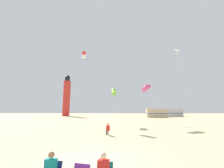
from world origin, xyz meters
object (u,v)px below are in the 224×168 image
object	(u,v)px
kite_flyer_standing	(108,129)
lighthouse_distant	(67,96)
kite_tube_lime	(114,92)
kite_tube_rainbow	(146,88)
rv_van_tan	(157,113)
kite_box_scarlet	(84,55)
rv_van_silver	(173,113)
kite_diamond_violet	(146,89)
kite_diamond_white	(177,53)

from	to	relation	value
kite_flyer_standing	lighthouse_distant	bearing A→B (deg)	-82.54
kite_tube_lime	kite_tube_rainbow	xyz separation A→B (m)	(5.10, -2.28, 0.31)
kite_tube_lime	rv_van_tan	world-z (taller)	kite_tube_lime
kite_box_scarlet	kite_flyer_standing	bearing A→B (deg)	-66.36
kite_tube_rainbow	lighthouse_distant	distance (m)	45.26
kite_tube_rainbow	rv_van_silver	size ratio (longest dim) A/B	0.99
kite_flyer_standing	rv_van_tan	world-z (taller)	rv_van_tan
lighthouse_distant	rv_van_silver	world-z (taller)	lighthouse_distant
kite_box_scarlet	kite_diamond_violet	xyz separation A→B (m)	(11.99, 1.53, -6.54)
kite_box_scarlet	rv_van_silver	distance (m)	41.04
rv_van_tan	kite_diamond_violet	bearing A→B (deg)	-108.18
lighthouse_distant	rv_van_tan	xyz separation A→B (m)	(33.03, -10.61, -6.45)
kite_diamond_white	kite_tube_rainbow	bearing A→B (deg)	-179.64
kite_box_scarlet	kite_tube_rainbow	xyz separation A→B (m)	(10.91, -4.45, -7.06)
lighthouse_distant	kite_flyer_standing	bearing A→B (deg)	-66.97
kite_flyer_standing	kite_diamond_white	world-z (taller)	kite_diamond_white
kite_flyer_standing	rv_van_silver	world-z (taller)	rv_van_silver
lighthouse_distant	kite_box_scarlet	bearing A→B (deg)	-67.19
lighthouse_distant	rv_van_tan	world-z (taller)	lighthouse_distant
lighthouse_distant	rv_van_silver	xyz separation A→B (m)	(40.60, -4.22, -6.45)
kite_tube_lime	rv_van_silver	bearing A→B (deg)	56.34
kite_box_scarlet	lighthouse_distant	bearing A→B (deg)	112.81
kite_box_scarlet	kite_tube_rainbow	size ratio (longest dim) A/B	2.07
kite_box_scarlet	rv_van_silver	size ratio (longest dim) A/B	2.05
kite_box_scarlet	lighthouse_distant	world-z (taller)	lighthouse_distant
kite_diamond_violet	rv_van_tan	xyz separation A→B (m)	(7.04, 21.14, -4.95)
kite_diamond_violet	lighthouse_distant	world-z (taller)	lighthouse_distant
kite_box_scarlet	rv_van_silver	world-z (taller)	kite_box_scarlet
kite_tube_rainbow	kite_flyer_standing	bearing A→B (deg)	-124.67
kite_flyer_standing	lighthouse_distant	size ratio (longest dim) A/B	0.07
kite_tube_lime	kite_box_scarlet	distance (m)	9.63
kite_diamond_violet	kite_tube_lime	bearing A→B (deg)	-149.13
lighthouse_distant	kite_diamond_white	bearing A→B (deg)	-51.50
kite_diamond_violet	rv_van_silver	bearing A→B (deg)	62.05
rv_van_tan	rv_van_silver	distance (m)	9.91
kite_box_scarlet	rv_van_tan	xyz separation A→B (m)	(19.04, 22.67, -11.49)
kite_tube_rainbow	kite_diamond_violet	world-z (taller)	kite_diamond_violet
kite_flyer_standing	lighthouse_distant	world-z (taller)	lighthouse_distant
kite_flyer_standing	lighthouse_distant	distance (m)	50.15
kite_flyer_standing	rv_van_silver	distance (m)	46.56
kite_box_scarlet	rv_van_silver	bearing A→B (deg)	47.54
kite_diamond_violet	kite_diamond_white	world-z (taller)	kite_diamond_white
kite_diamond_white	lighthouse_distant	size ratio (longest dim) A/B	0.72
kite_tube_rainbow	lighthouse_distant	xyz separation A→B (m)	(-24.91, 37.73, 2.02)
kite_box_scarlet	kite_tube_rainbow	bearing A→B (deg)	-22.18
kite_diamond_violet	kite_diamond_white	distance (m)	8.73
kite_diamond_white	rv_van_silver	world-z (taller)	kite_diamond_white
kite_tube_rainbow	lighthouse_distant	size ratio (longest dim) A/B	0.39
kite_tube_lime	kite_diamond_violet	size ratio (longest dim) A/B	0.92
kite_tube_lime	kite_diamond_white	distance (m)	11.94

